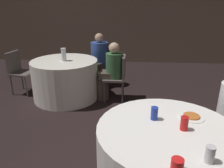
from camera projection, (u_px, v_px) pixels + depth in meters
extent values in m
cube|color=gray|center=(134.00, 16.00, 6.48)|extent=(16.00, 0.06, 2.80)
cylinder|color=white|center=(164.00, 164.00, 2.01)|extent=(1.24, 1.24, 0.75)
cylinder|color=white|center=(66.00, 79.00, 4.22)|extent=(1.25, 1.25, 0.75)
cylinder|color=#4C4C51|center=(202.00, 144.00, 2.57)|extent=(0.03, 0.03, 0.41)
cylinder|color=#4C4C51|center=(220.00, 136.00, 2.73)|extent=(0.03, 0.03, 0.41)
cube|color=#59514C|center=(100.00, 67.00, 4.86)|extent=(0.56, 0.56, 0.04)
cube|color=#59514C|center=(105.00, 55.00, 4.91)|extent=(0.33, 0.27, 0.41)
cylinder|color=#4C4C51|center=(100.00, 80.00, 4.72)|extent=(0.03, 0.03, 0.41)
cylinder|color=#4C4C51|center=(89.00, 77.00, 4.93)|extent=(0.03, 0.03, 0.41)
cylinder|color=#4C4C51|center=(111.00, 76.00, 4.95)|extent=(0.03, 0.03, 0.41)
cylinder|color=#4C4C51|center=(100.00, 73.00, 5.16)|extent=(0.03, 0.03, 0.41)
cube|color=#59514C|center=(23.00, 73.00, 4.42)|extent=(0.46, 0.46, 0.04)
cube|color=#59514C|center=(13.00, 62.00, 4.39)|extent=(0.11, 0.38, 0.41)
cylinder|color=#4C4C51|center=(36.00, 81.00, 4.62)|extent=(0.03, 0.03, 0.41)
cylinder|color=#4C4C51|center=(26.00, 87.00, 4.31)|extent=(0.03, 0.03, 0.41)
cylinder|color=#4C4C51|center=(22.00, 80.00, 4.70)|extent=(0.03, 0.03, 0.41)
cylinder|color=#4C4C51|center=(12.00, 86.00, 4.39)|extent=(0.03, 0.03, 0.41)
cube|color=#59514C|center=(114.00, 78.00, 4.12)|extent=(0.41, 0.41, 0.04)
cube|color=#59514C|center=(124.00, 67.00, 4.03)|extent=(0.05, 0.38, 0.41)
cylinder|color=#4C4C51|center=(104.00, 92.00, 4.05)|extent=(0.03, 0.03, 0.41)
cylinder|color=#4C4C51|center=(106.00, 86.00, 4.37)|extent=(0.03, 0.03, 0.41)
cylinder|color=#4C4C51|center=(122.00, 93.00, 4.03)|extent=(0.03, 0.03, 0.41)
cylinder|color=#4C4C51|center=(123.00, 86.00, 4.34)|extent=(0.03, 0.03, 0.41)
cylinder|color=#4C4238|center=(103.00, 88.00, 4.21)|extent=(0.24, 0.24, 0.45)
cube|color=#4C4238|center=(108.00, 75.00, 4.11)|extent=(0.32, 0.30, 0.12)
cylinder|color=#38663D|center=(114.00, 66.00, 4.03)|extent=(0.31, 0.31, 0.46)
sphere|color=#DBB293|center=(114.00, 48.00, 3.92)|extent=(0.20, 0.20, 0.20)
cylinder|color=black|center=(212.00, 152.00, 2.41)|extent=(0.24, 0.24, 0.45)
cube|color=black|center=(223.00, 128.00, 2.36)|extent=(0.43, 0.42, 0.12)
cylinder|color=#4C4238|center=(93.00, 78.00, 4.78)|extent=(0.24, 0.24, 0.45)
cube|color=#4C4238|center=(96.00, 65.00, 4.76)|extent=(0.48, 0.47, 0.12)
cylinder|color=#33519E|center=(100.00, 54.00, 4.76)|extent=(0.37, 0.37, 0.53)
sphere|color=tan|center=(99.00, 38.00, 4.64)|extent=(0.19, 0.19, 0.19)
cylinder|color=white|center=(191.00, 117.00, 2.06)|extent=(0.25, 0.25, 0.01)
cylinder|color=#BC6628|center=(192.00, 116.00, 2.06)|extent=(0.15, 0.15, 0.01)
cylinder|color=silver|center=(210.00, 154.00, 1.46)|extent=(0.07, 0.07, 0.12)
cylinder|color=red|center=(184.00, 123.00, 1.84)|extent=(0.07, 0.07, 0.12)
cylinder|color=#1E38A5|center=(154.00, 113.00, 2.01)|extent=(0.07, 0.07, 0.12)
cylinder|color=red|center=(177.00, 165.00, 1.39)|extent=(0.08, 0.08, 0.09)
cylinder|color=silver|center=(64.00, 55.00, 4.02)|extent=(0.09, 0.09, 0.24)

